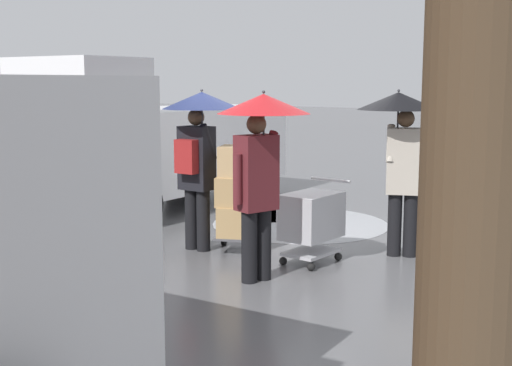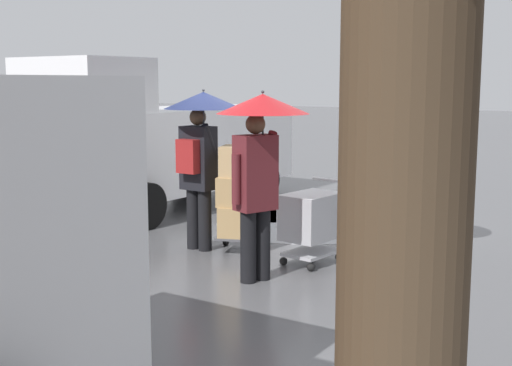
# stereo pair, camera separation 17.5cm
# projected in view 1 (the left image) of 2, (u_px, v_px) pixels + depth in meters

# --- Properties ---
(ground_plane) EXTENTS (90.00, 90.00, 0.00)m
(ground_plane) POSITION_uv_depth(u_px,v_px,m) (286.00, 243.00, 9.53)
(ground_plane) COLOR #5B5B5E
(slush_patch_under_van) EXTENTS (2.79, 2.79, 0.01)m
(slush_patch_under_van) POSITION_uv_depth(u_px,v_px,m) (300.00, 223.00, 10.79)
(slush_patch_under_van) COLOR #999BA0
(slush_patch_under_van) RESTS_ON ground
(slush_patch_mid_street) EXTENTS (1.75, 1.75, 0.01)m
(slush_patch_mid_street) POSITION_uv_depth(u_px,v_px,m) (268.00, 212.00, 11.72)
(slush_patch_mid_street) COLOR silver
(slush_patch_mid_street) RESTS_ON ground
(cargo_van_parked_right) EXTENTS (2.32, 5.40, 2.60)m
(cargo_van_parked_right) POSITION_uv_depth(u_px,v_px,m) (153.00, 143.00, 11.85)
(cargo_van_parked_right) COLOR white
(cargo_van_parked_right) RESTS_ON ground
(shopping_cart_vendor) EXTENTS (0.65, 0.88, 1.02)m
(shopping_cart_vendor) POSITION_uv_depth(u_px,v_px,m) (312.00, 218.00, 8.39)
(shopping_cart_vendor) COLOR #B2B2B7
(shopping_cart_vendor) RESTS_ON ground
(hand_dolly_boxes) EXTENTS (0.72, 0.83, 1.41)m
(hand_dolly_boxes) POSITION_uv_depth(u_px,v_px,m) (236.00, 195.00, 8.94)
(hand_dolly_boxes) COLOR #515156
(hand_dolly_boxes) RESTS_ON ground
(pedestrian_pink_side) EXTENTS (1.04, 1.04, 2.15)m
(pedestrian_pink_side) POSITION_uv_depth(u_px,v_px,m) (401.00, 134.00, 8.59)
(pedestrian_pink_side) COLOR black
(pedestrian_pink_side) RESTS_ON ground
(pedestrian_black_side) EXTENTS (1.04, 1.04, 2.15)m
(pedestrian_black_side) POSITION_uv_depth(u_px,v_px,m) (260.00, 142.00, 7.52)
(pedestrian_black_side) COLOR black
(pedestrian_black_side) RESTS_ON ground
(pedestrian_white_side) EXTENTS (1.04, 1.04, 2.15)m
(pedestrian_white_side) POSITION_uv_depth(u_px,v_px,m) (199.00, 133.00, 8.87)
(pedestrian_white_side) COLOR black
(pedestrian_white_side) RESTS_ON ground
(bare_tree_near) EXTENTS (1.00, 0.98, 3.73)m
(bare_tree_near) POSITION_uv_depth(u_px,v_px,m) (483.00, 234.00, 1.21)
(bare_tree_near) COLOR #423323
(bare_tree_near) RESTS_ON ground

